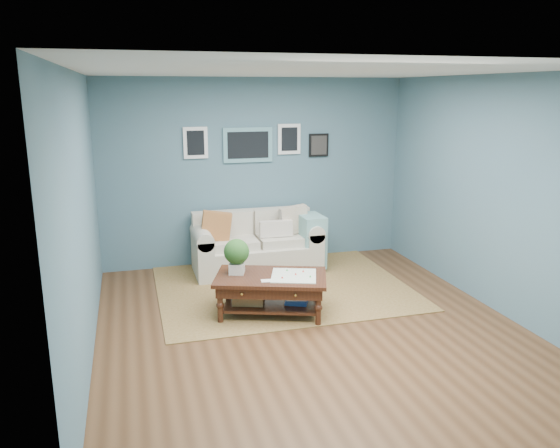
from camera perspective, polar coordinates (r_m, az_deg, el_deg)
name	(u,v)px	position (r m, az deg, el deg)	size (l,w,h in m)	color
room_shell	(309,204)	(5.72, 3.07, 2.12)	(5.00, 5.02, 2.70)	brown
area_rug	(283,287)	(7.19, 0.29, -6.62)	(3.20, 2.56, 0.01)	brown
loveseat	(261,244)	(7.78, -1.95, -2.13)	(1.82, 0.82, 0.93)	beige
coffee_table	(265,282)	(6.26, -1.56, -6.06)	(1.42, 1.10, 0.88)	black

